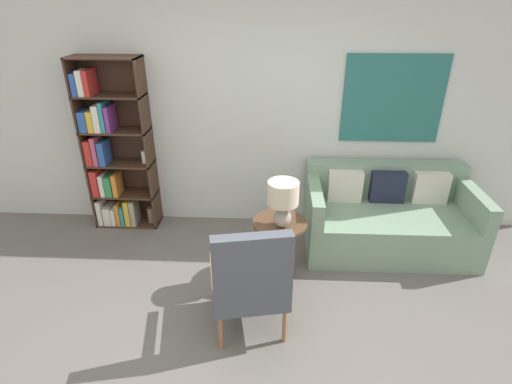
# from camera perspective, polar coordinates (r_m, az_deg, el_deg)

# --- Properties ---
(ground_plane) EXTENTS (14.00, 14.00, 0.00)m
(ground_plane) POSITION_cam_1_polar(r_m,az_deg,el_deg) (3.30, -2.20, -21.73)
(ground_plane) COLOR #66605B
(wall_back) EXTENTS (6.40, 0.08, 2.70)m
(wall_back) POSITION_cam_1_polar(r_m,az_deg,el_deg) (4.36, 0.08, 11.85)
(wall_back) COLOR silver
(wall_back) RESTS_ON ground_plane
(bookshelf) EXTENTS (0.71, 0.30, 1.91)m
(bookshelf) POSITION_cam_1_polar(r_m,az_deg,el_deg) (4.70, -19.85, 4.77)
(bookshelf) COLOR #422B1E
(bookshelf) RESTS_ON ground_plane
(armchair) EXTENTS (0.68, 0.71, 1.00)m
(armchair) POSITION_cam_1_polar(r_m,az_deg,el_deg) (3.07, -0.81, -12.28)
(armchair) COLOR olive
(armchair) RESTS_ON ground_plane
(couch) EXTENTS (1.70, 0.93, 0.83)m
(couch) POSITION_cam_1_polar(r_m,az_deg,el_deg) (4.47, 18.21, -3.50)
(couch) COLOR gray
(couch) RESTS_ON ground_plane
(side_table) EXTENTS (0.51, 0.51, 0.57)m
(side_table) POSITION_cam_1_polar(r_m,az_deg,el_deg) (3.73, 3.41, -5.12)
(side_table) COLOR brown
(side_table) RESTS_ON ground_plane
(table_lamp) EXTENTS (0.28, 0.28, 0.44)m
(table_lamp) POSITION_cam_1_polar(r_m,az_deg,el_deg) (3.50, 3.88, -0.95)
(table_lamp) COLOR #A59E93
(table_lamp) RESTS_ON side_table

